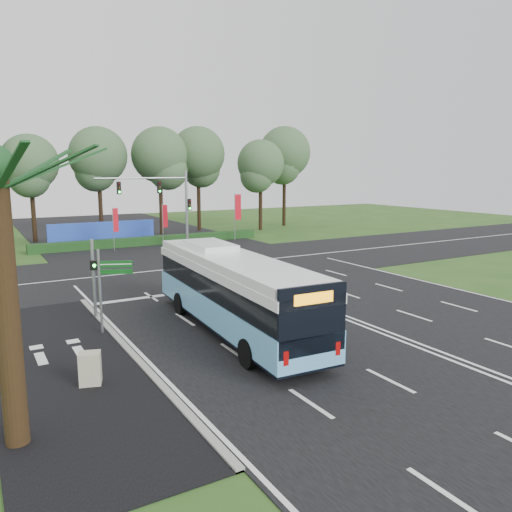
% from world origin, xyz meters
% --- Properties ---
extents(ground, '(120.00, 120.00, 0.00)m').
position_xyz_m(ground, '(0.00, 0.00, 0.00)').
color(ground, '#274D19').
rests_on(ground, ground).
extents(road_main, '(20.00, 120.00, 0.04)m').
position_xyz_m(road_main, '(0.00, 0.00, 0.02)').
color(road_main, black).
rests_on(road_main, ground).
extents(road_cross, '(120.00, 14.00, 0.05)m').
position_xyz_m(road_cross, '(0.00, 12.00, 0.03)').
color(road_cross, black).
rests_on(road_cross, ground).
extents(bike_path, '(5.00, 18.00, 0.06)m').
position_xyz_m(bike_path, '(-12.50, -3.00, 0.03)').
color(bike_path, black).
rests_on(bike_path, ground).
extents(kerb_strip, '(0.25, 18.00, 0.12)m').
position_xyz_m(kerb_strip, '(-10.10, -3.00, 0.06)').
color(kerb_strip, gray).
rests_on(kerb_strip, ground).
extents(city_bus, '(3.39, 12.84, 3.65)m').
position_xyz_m(city_bus, '(-5.39, -2.63, 1.84)').
color(city_bus, '#60ADDE').
rests_on(city_bus, ground).
extents(pedestrian_signal, '(0.36, 0.43, 3.86)m').
position_xyz_m(pedestrian_signal, '(-10.20, 2.37, 2.11)').
color(pedestrian_signal, gray).
rests_on(pedestrian_signal, ground).
extents(street_sign, '(1.36, 0.64, 3.74)m').
position_xyz_m(street_sign, '(-10.18, -0.19, 2.38)').
color(street_sign, gray).
rests_on(street_sign, ground).
extents(utility_cabinet, '(0.82, 0.75, 1.14)m').
position_xyz_m(utility_cabinet, '(-12.07, -5.24, 0.57)').
color(utility_cabinet, '#AEA88C').
rests_on(utility_cabinet, ground).
extents(banner_flag_left, '(0.54, 0.25, 3.87)m').
position_xyz_m(banner_flag_left, '(-3.95, 22.42, 2.55)').
color(banner_flag_left, gray).
rests_on(banner_flag_left, ground).
extents(banner_flag_mid, '(0.57, 0.18, 3.95)m').
position_xyz_m(banner_flag_mid, '(0.90, 23.30, 2.60)').
color(banner_flag_mid, gray).
rests_on(banner_flag_mid, ground).
extents(banner_flag_right, '(0.70, 0.14, 4.78)m').
position_xyz_m(banner_flag_right, '(8.49, 23.03, 3.11)').
color(banner_flag_right, gray).
rests_on(banner_flag_right, ground).
extents(traffic_light_gantry, '(8.41, 0.28, 7.00)m').
position_xyz_m(traffic_light_gantry, '(0.21, 20.50, 4.66)').
color(traffic_light_gantry, gray).
rests_on(traffic_light_gantry, ground).
extents(hedge, '(22.00, 1.20, 0.80)m').
position_xyz_m(hedge, '(0.00, 24.50, 0.40)').
color(hedge, '#163714').
rests_on(hedge, ground).
extents(blue_hoarding, '(10.00, 0.30, 2.20)m').
position_xyz_m(blue_hoarding, '(-4.00, 27.00, 1.10)').
color(blue_hoarding, '#2243B8').
rests_on(blue_hoarding, ground).
extents(eucalyptus_row, '(48.29, 9.34, 12.57)m').
position_xyz_m(eucalyptus_row, '(0.71, 31.62, 8.57)').
color(eucalyptus_row, black).
rests_on(eucalyptus_row, ground).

